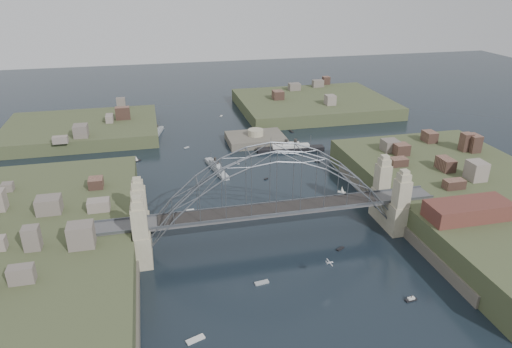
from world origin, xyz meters
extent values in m
plane|color=black|center=(0.00, 0.00, 0.00)|extent=(500.00, 500.00, 0.00)
cube|color=#4A4A4D|center=(0.00, 0.00, 8.00)|extent=(84.00, 6.00, 0.70)
cube|color=#535860|center=(0.00, -3.00, 8.55)|extent=(84.00, 0.25, 0.50)
cube|color=#535860|center=(0.00, 3.00, 8.55)|extent=(84.00, 0.25, 0.50)
cube|color=black|center=(0.00, 0.00, 8.55)|extent=(55.20, 5.20, 0.35)
cube|color=gray|center=(-31.50, -5.00, 8.85)|extent=(3.40, 3.40, 17.70)
cube|color=gray|center=(-31.50, 5.00, 8.85)|extent=(3.40, 3.40, 17.70)
cube|color=gray|center=(31.50, -5.00, 8.85)|extent=(3.40, 3.40, 17.70)
cube|color=gray|center=(31.50, 5.00, 8.85)|extent=(3.40, 3.40, 17.70)
cube|color=gray|center=(-31.50, 0.00, 4.00)|extent=(4.08, 13.80, 8.00)
cube|color=gray|center=(31.50, 0.00, 4.00)|extent=(4.08, 13.80, 8.00)
cube|color=#3A4325|center=(-58.00, 0.00, 2.00)|extent=(50.00, 90.00, 12.00)
cube|color=#504B40|center=(-35.50, 0.00, 1.00)|extent=(6.00, 70.00, 4.00)
cube|color=#3A4325|center=(58.00, 0.00, 2.00)|extent=(50.00, 90.00, 12.00)
cube|color=#504B40|center=(35.50, 0.00, 1.00)|extent=(6.00, 70.00, 4.00)
cube|color=#3A4325|center=(-55.00, 95.00, 0.50)|extent=(60.00, 45.00, 9.00)
cube|color=#3A4325|center=(50.00, 110.00, 0.75)|extent=(70.00, 55.00, 9.50)
cube|color=#504B40|center=(12.00, 70.00, -0.50)|extent=(22.00, 16.00, 7.00)
cylinder|color=gray|center=(12.00, 70.00, 4.20)|extent=(6.00, 6.00, 2.40)
cube|color=#592D26|center=(44.00, -14.00, 10.00)|extent=(20.00, 8.00, 4.00)
cube|color=#4A4A4D|center=(39.00, -28.00, 0.70)|extent=(4.00, 22.00, 1.40)
cube|color=#999EA2|center=(-7.04, 46.27, 0.41)|extent=(5.70, 18.63, 1.64)
cube|color=#999EA2|center=(-7.04, 46.27, 1.64)|extent=(3.62, 10.33, 1.23)
cube|color=#999EA2|center=(-7.04, 46.27, 2.57)|extent=(2.15, 4.79, 0.82)
cylinder|color=black|center=(-6.81, 45.00, 3.29)|extent=(0.89, 0.89, 1.64)
cylinder|color=black|center=(-7.27, 47.55, 3.29)|extent=(0.89, 0.89, 1.64)
cylinder|color=#535860|center=(-6.06, 40.82, 3.08)|extent=(0.16, 0.16, 4.11)
cylinder|color=#535860|center=(-8.02, 51.73, 3.08)|extent=(0.16, 0.16, 4.11)
cube|color=#999EA2|center=(-25.08, 88.82, 0.38)|extent=(5.91, 15.26, 1.52)
cube|color=#999EA2|center=(-25.08, 88.82, 1.52)|extent=(3.66, 8.50, 1.14)
cube|color=#999EA2|center=(-25.08, 88.82, 2.38)|extent=(2.09, 3.97, 0.76)
cylinder|color=black|center=(-25.35, 87.79, 3.05)|extent=(0.75, 0.75, 1.52)
cylinder|color=black|center=(-24.81, 89.85, 3.05)|extent=(0.75, 0.75, 1.52)
cylinder|color=#535860|center=(-26.25, 84.40, 2.86)|extent=(0.15, 0.15, 3.81)
cylinder|color=#535860|center=(-23.92, 93.24, 2.86)|extent=(0.15, 0.15, 3.81)
cube|color=black|center=(22.70, 58.25, 0.46)|extent=(25.27, 5.78, 1.82)
cube|color=silver|center=(22.70, 58.25, 1.82)|extent=(13.96, 3.86, 1.37)
cube|color=silver|center=(22.70, 58.25, 2.85)|extent=(6.41, 2.47, 0.91)
cylinder|color=black|center=(20.95, 58.41, 3.64)|extent=(1.23, 1.23, 1.82)
cylinder|color=black|center=(24.44, 58.08, 3.64)|extent=(1.23, 1.23, 1.82)
cylinder|color=#535860|center=(15.21, 58.96, 3.42)|extent=(0.18, 0.18, 4.56)
cylinder|color=#535860|center=(30.18, 57.53, 3.42)|extent=(0.18, 0.18, 4.56)
cube|color=#AAABB2|center=(7.10, -20.19, 5.16)|extent=(1.46, 0.34, 0.25)
cube|color=#AAABB2|center=(7.10, -20.19, 5.20)|extent=(0.41, 2.90, 0.05)
cube|color=#AAABB2|center=(6.38, -20.23, 5.30)|extent=(0.19, 0.91, 0.32)
cube|color=silver|center=(-18.73, 19.38, 0.15)|extent=(2.32, 0.87, 0.45)
cube|color=silver|center=(7.42, 35.35, 0.15)|extent=(1.58, 1.24, 0.45)
cube|color=silver|center=(-6.96, -17.19, 0.15)|extent=(3.21, 1.43, 0.45)
cube|color=silver|center=(28.56, 45.74, 0.15)|extent=(2.50, 1.69, 0.45)
cube|color=silver|center=(-33.43, 60.61, 0.15)|extent=(3.36, 2.53, 0.45)
cylinder|color=#535860|center=(-33.43, 60.61, 1.20)|extent=(0.08, 0.08, 2.20)
cone|color=silver|center=(-33.43, 60.61, 1.20)|extent=(1.57, 1.48, 1.92)
cube|color=silver|center=(0.74, 50.04, 0.15)|extent=(1.66, 1.61, 0.45)
cube|color=silver|center=(21.35, -29.63, 0.15)|extent=(2.56, 1.12, 0.45)
cube|color=silver|center=(21.35, -29.63, 0.55)|extent=(1.56, 0.87, 0.40)
cylinder|color=black|center=(21.35, -29.63, 1.00)|extent=(0.16, 0.16, 0.70)
cube|color=silver|center=(-14.97, 70.01, 0.15)|extent=(2.17, 1.78, 0.45)
cube|color=silver|center=(27.35, 20.46, 0.15)|extent=(2.45, 2.08, 0.45)
cylinder|color=#535860|center=(27.35, 20.46, 1.20)|extent=(0.08, 0.08, 2.20)
cone|color=silver|center=(27.35, 20.46, 1.20)|extent=(1.59, 1.54, 1.92)
cube|color=silver|center=(-22.74, -30.73, 0.15)|extent=(3.69, 2.27, 0.45)
cube|color=silver|center=(4.61, 108.49, 0.15)|extent=(1.45, 1.65, 0.45)
cube|color=silver|center=(-44.41, 32.85, 0.15)|extent=(1.50, 2.91, 0.45)
cube|color=silver|center=(-44.41, 32.85, 0.55)|extent=(1.12, 1.80, 0.40)
cylinder|color=black|center=(-44.41, 32.85, 1.00)|extent=(0.16, 0.16, 0.70)
cube|color=silver|center=(14.68, -8.63, 0.15)|extent=(2.31, 1.74, 0.45)
cube|color=silver|center=(29.57, 79.74, 0.15)|extent=(1.40, 3.19, 0.45)
camera|label=1|loc=(-26.78, -96.65, 61.71)|focal=32.55mm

